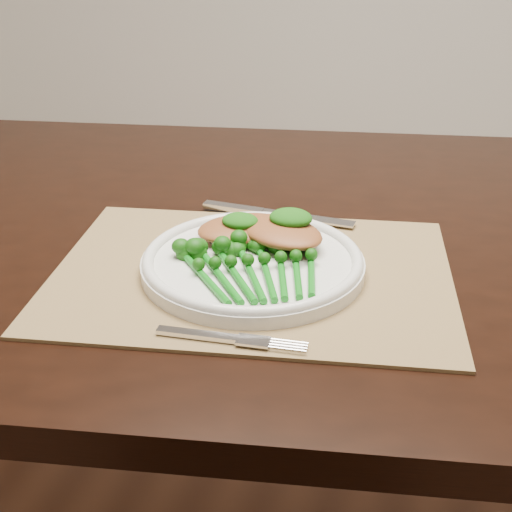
% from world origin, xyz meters
% --- Properties ---
extents(dining_table, '(1.71, 1.12, 0.75)m').
position_xyz_m(dining_table, '(0.04, 0.07, 0.38)').
color(dining_table, black).
rests_on(dining_table, ground).
extents(placemat, '(0.51, 0.41, 0.00)m').
position_xyz_m(placemat, '(0.01, -0.09, 0.75)').
color(placemat, olive).
rests_on(placemat, dining_table).
extents(dinner_plate, '(0.27, 0.27, 0.02)m').
position_xyz_m(dinner_plate, '(0.01, -0.09, 0.77)').
color(dinner_plate, silver).
rests_on(dinner_plate, placemat).
extents(knife, '(0.22, 0.04, 0.01)m').
position_xyz_m(knife, '(-0.02, 0.08, 0.76)').
color(knife, silver).
rests_on(knife, placemat).
extents(fork, '(0.16, 0.02, 0.00)m').
position_xyz_m(fork, '(0.04, -0.24, 0.76)').
color(fork, silver).
rests_on(fork, placemat).
extents(chicken_fillet_left, '(0.14, 0.13, 0.02)m').
position_xyz_m(chicken_fillet_left, '(-0.01, -0.03, 0.78)').
color(chicken_fillet_left, brown).
rests_on(chicken_fillet_left, dinner_plate).
extents(chicken_fillet_right, '(0.14, 0.13, 0.02)m').
position_xyz_m(chicken_fillet_right, '(0.04, -0.04, 0.79)').
color(chicken_fillet_right, brown).
rests_on(chicken_fillet_right, dinner_plate).
extents(pesto_dollop_left, '(0.05, 0.04, 0.02)m').
position_xyz_m(pesto_dollop_left, '(-0.02, -0.04, 0.80)').
color(pesto_dollop_left, '#0E4309').
rests_on(pesto_dollop_left, chicken_fillet_left).
extents(pesto_dollop_right, '(0.05, 0.05, 0.02)m').
position_xyz_m(pesto_dollop_right, '(0.05, -0.03, 0.80)').
color(pesto_dollop_right, '#0E4309').
rests_on(pesto_dollop_right, chicken_fillet_right).
extents(broccolini_bundle, '(0.20, 0.21, 0.04)m').
position_xyz_m(broccolini_bundle, '(0.03, -0.13, 0.77)').
color(broccolini_bundle, '#0E6B13').
rests_on(broccolini_bundle, dinner_plate).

